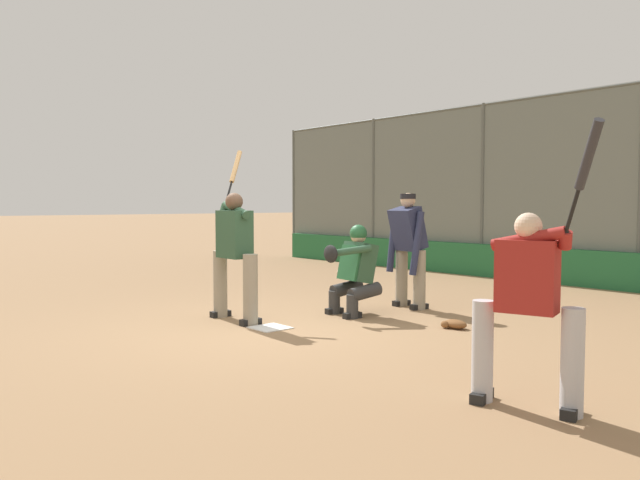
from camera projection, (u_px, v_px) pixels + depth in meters
ground_plane at (270, 328)px, 7.74m from camera, size 160.00×160.00×0.00m
home_plate_marker at (270, 328)px, 7.74m from camera, size 0.43×0.43×0.01m
backstop_fence at (554, 184)px, 12.06m from camera, size 16.30×0.08×3.67m
padding_wall at (549, 266)px, 12.09m from camera, size 15.89×0.18×0.69m
bleachers_beyond at (568, 244)px, 14.89m from camera, size 11.35×3.05×1.80m
batter_at_plate at (235, 251)px, 8.18m from camera, size 1.07×0.65×2.30m
catcher_behind_plate at (354, 268)px, 8.63m from camera, size 0.68×0.82×1.25m
umpire_home at (408, 246)px, 9.20m from camera, size 0.69×0.47×1.70m
batter_on_deck at (528, 303)px, 4.65m from camera, size 1.09×0.55×2.09m
fielding_glove_on_dirt at (454, 324)px, 7.71m from camera, size 0.31×0.24×0.11m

